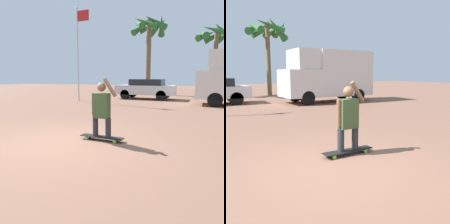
# 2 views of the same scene
# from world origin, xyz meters

# --- Properties ---
(ground_plane) EXTENTS (80.00, 80.00, 0.00)m
(ground_plane) POSITION_xyz_m (0.00, 0.00, 0.00)
(ground_plane) COLOR brown
(skateboard) EXTENTS (1.14, 0.24, 0.10)m
(skateboard) POSITION_xyz_m (0.68, 0.60, 0.08)
(skateboard) COLOR black
(skateboard) RESTS_ON ground_plane
(person_skateboarder) EXTENTS (0.68, 0.22, 1.46)m
(person_skateboarder) POSITION_xyz_m (0.67, 0.60, 0.84)
(person_skateboarder) COLOR #28282D
(person_skateboarder) RESTS_ON skateboard
(camper_van) EXTENTS (5.41, 2.17, 3.04)m
(camper_van) POSITION_xyz_m (5.22, 9.70, 1.64)
(camper_van) COLOR black
(camper_van) RESTS_ON ground_plane
(palm_tree_near_van) EXTENTS (3.41, 3.32, 5.85)m
(palm_tree_near_van) POSITION_xyz_m (3.48, 16.12, 4.87)
(palm_tree_near_van) COLOR brown
(palm_tree_near_van) RESTS_ON ground_plane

